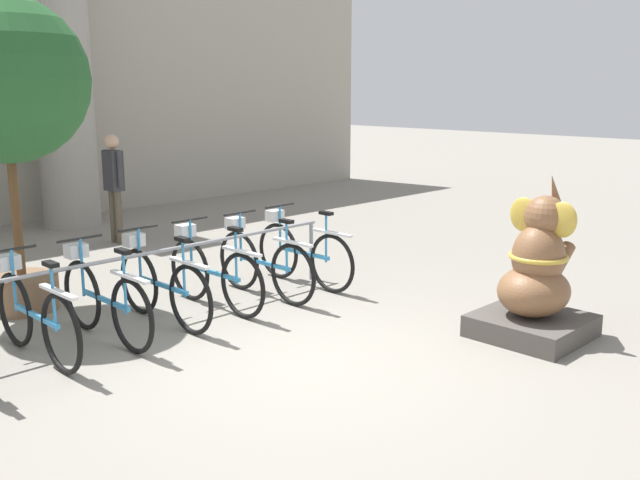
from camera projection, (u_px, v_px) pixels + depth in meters
ground_plane at (302, 362)px, 6.50m from camera, size 60.00×60.00×0.00m
column_right at (62, 76)px, 12.28m from camera, size 1.24×1.24×5.16m
bike_rack at (95, 274)px, 7.03m from camera, size 6.12×0.05×0.77m
bicycle_3 at (35, 315)px, 6.50m from camera, size 0.48×1.69×0.99m
bicycle_4 at (104, 299)px, 6.98m from camera, size 0.48×1.69×0.99m
bicycle_5 at (162, 285)px, 7.49m from camera, size 0.48×1.69×0.99m
bicycle_6 at (213, 272)px, 7.98m from camera, size 0.48×1.69×0.99m
bicycle_7 at (263, 262)px, 8.43m from camera, size 0.48×1.69×0.99m
bicycle_8 at (302, 252)px, 8.94m from camera, size 0.48×1.69×0.99m
elephant_statue at (536, 282)px, 7.07m from camera, size 1.01×1.01×1.64m
person_pedestrian at (114, 178)px, 11.19m from camera, size 0.23×0.47×1.73m
potted_tree at (5, 88)px, 7.52m from camera, size 1.78×1.78×3.42m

